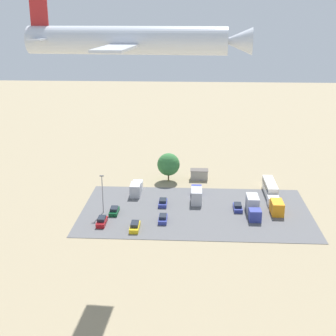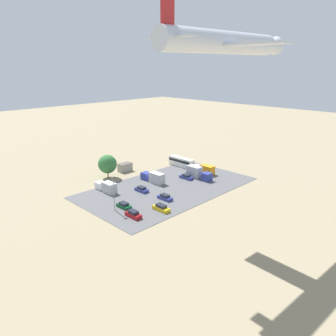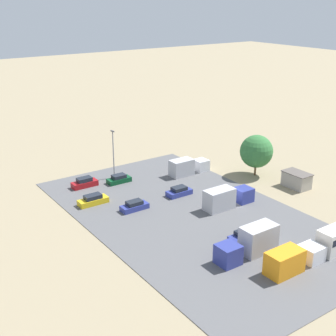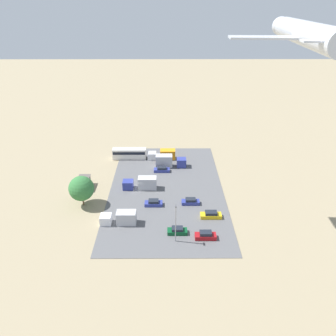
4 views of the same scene
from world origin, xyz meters
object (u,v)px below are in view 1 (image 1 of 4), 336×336
Objects in this scene: bus at (270,187)px; parked_truck_3 at (196,195)px; parked_car_1 at (238,207)px; parked_truck_1 at (276,206)px; parked_truck_0 at (253,207)px; shed_building at (199,174)px; parked_car_2 at (114,211)px; parked_car_5 at (163,219)px; airplane at (137,41)px; parked_car_3 at (135,226)px; parked_car_4 at (163,203)px; parked_truck_2 at (136,188)px; parked_car_0 at (102,221)px.

bus reaches higher than parked_truck_3.
parked_car_1 is 0.53× the size of parked_truck_1.
parked_car_1 is 3.87m from parked_truck_0.
bus is at bearing 149.39° from shed_building.
parked_car_2 is 11.51m from parked_car_5.
airplane reaches higher than bus.
parked_car_3 is at bearing -165.05° from airplane.
shed_building is 1.12× the size of parked_car_4.
parked_truck_3 is (-7.71, -3.24, 0.86)m from parked_car_4.
parked_car_1 is (8.59, 9.96, -1.13)m from bus.
airplane is at bearing -136.55° from parked_truck_1.
airplane is at bearing 110.80° from parked_car_2.
bus is at bearing 88.79° from parked_truck_1.
parked_car_4 is at bearing 175.34° from parked_truck_1.
parked_truck_3 reaches higher than shed_building.
parked_truck_2 reaches higher than parked_car_3.
parked_truck_0 reaches higher than parked_truck_3.
parked_truck_0 reaches higher than parked_car_4.
parked_truck_2 is at bearing 164.51° from parked_truck_1.
parked_truck_0 is (-30.45, -1.54, 1.04)m from parked_car_2.
shed_building is 30.26m from parked_car_2.
parked_car_1 is 0.57× the size of parked_truck_2.
parked_car_0 reaches higher than parked_car_2.
parked_car_5 is at bearing -120.66° from parked_truck_3.
bus is 2.40× the size of parked_car_4.
parked_truck_1 is at bearing 136.85° from airplane.
parked_car_5 is 0.49× the size of parked_truck_0.
airplane reaches higher than parked_car_5.
parked_car_4 is at bearing -157.19° from parked_truck_3.
parked_car_4 is 0.48× the size of parked_truck_0.
parked_truck_1 is 0.25× the size of airplane.
parked_car_1 is 0.51× the size of parked_truck_0.
airplane is at bearing 77.40° from shed_building.
airplane is (10.32, 46.15, 36.81)m from shed_building.
parked_truck_0 is 5.54m from parked_truck_1.
shed_building is at bearing 170.80° from airplane.
parked_car_1 is at bearing -156.67° from parked_car_5.
parked_car_1 is at bearing 147.62° from airplane.
parked_truck_0 is at bearing -21.52° from parked_truck_2.
parked_car_4 is at bearing 174.20° from parked_car_1.
parked_car_0 is 16.33m from parked_car_4.
parked_car_4 is 0.13× the size of airplane.
parked_car_5 is at bearing -164.80° from parked_truck_1.
parked_car_1 is (-29.01, -9.30, -0.09)m from parked_car_0.
parked_truck_1 is at bearing 175.34° from parked_car_4.
parked_car_4 is at bearing 179.61° from airplane.
parked_car_3 reaches higher than parked_car_4.
bus reaches higher than parked_car_0.
parked_truck_0 is 29.05m from parked_truck_2.
parked_car_3 is at bearing 164.67° from parked_car_0.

